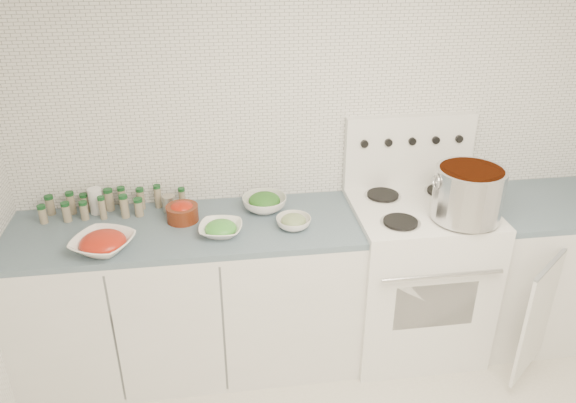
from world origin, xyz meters
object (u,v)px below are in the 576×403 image
object	(u,v)px
stove	(414,272)
bowl_tomato	(103,243)
bowl_snowpea	(221,229)
stock_pot	(468,192)

from	to	relation	value
stove	bowl_tomato	world-z (taller)	stove
stove	bowl_tomato	distance (m)	1.75
bowl_tomato	bowl_snowpea	distance (m)	0.58
bowl_snowpea	bowl_tomato	bearing A→B (deg)	-172.27
stock_pot	bowl_snowpea	world-z (taller)	stock_pot
stove	bowl_tomato	xyz separation A→B (m)	(-1.69, -0.18, 0.44)
stock_pot	bowl_tomato	world-z (taller)	stock_pot
bowl_tomato	stock_pot	bearing A→B (deg)	-0.03
stove	stock_pot	bearing A→B (deg)	-46.70
stock_pot	bowl_tomato	size ratio (longest dim) A/B	1.00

